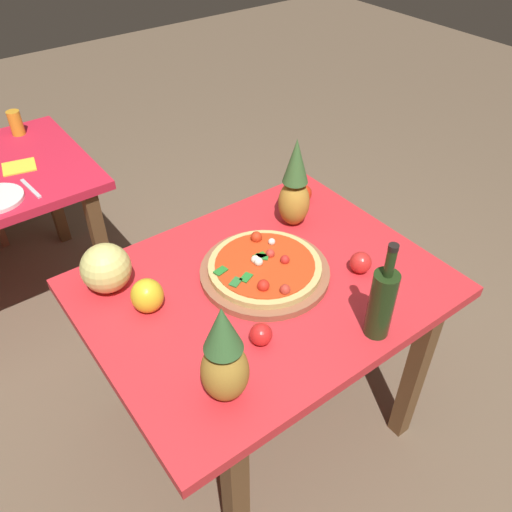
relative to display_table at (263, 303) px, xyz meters
name	(u,v)px	position (x,y,z in m)	size (l,w,h in m)	color
ground_plane	(262,410)	(0.00, 0.00, -0.64)	(10.00, 10.00, 0.00)	brown
display_table	(263,303)	(0.00, 0.00, 0.00)	(1.15, 0.90, 0.73)	brown
pizza_board	(265,272)	(0.03, 0.03, 0.10)	(0.44, 0.44, 0.03)	#95593E
pizza	(265,266)	(0.03, 0.03, 0.13)	(0.38, 0.38, 0.06)	tan
wine_bottle	(382,302)	(0.15, -0.37, 0.22)	(0.08, 0.08, 0.34)	#1F3214
pineapple_left	(224,358)	(-0.34, -0.29, 0.24)	(0.13, 0.13, 0.33)	#B18230
pineapple_right	(295,188)	(0.30, 0.21, 0.25)	(0.12, 0.12, 0.35)	#BD8731
melon	(106,268)	(-0.42, 0.29, 0.17)	(0.16, 0.16, 0.16)	#DED575
bell_pepper	(147,296)	(-0.36, 0.13, 0.14)	(0.10, 0.10, 0.11)	yellow
tomato_near_board	(261,334)	(-0.16, -0.20, 0.12)	(0.07, 0.07, 0.07)	red
tomato_by_bottle	(303,193)	(0.43, 0.30, 0.13)	(0.07, 0.07, 0.07)	red
tomato_beside_pepper	(361,262)	(0.31, -0.14, 0.13)	(0.07, 0.07, 0.07)	red
drinking_glass_juice	(16,123)	(-0.31, 1.58, 0.15)	(0.06, 0.06, 0.12)	orange
knife_utensil	(31,188)	(-0.43, 1.04, 0.09)	(0.02, 0.18, 0.01)	silver
napkin_folded	(19,167)	(-0.42, 1.25, 0.09)	(0.14, 0.12, 0.01)	yellow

